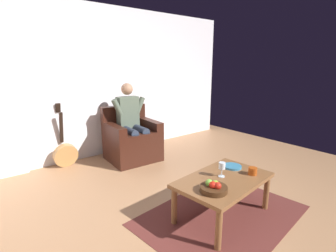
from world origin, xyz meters
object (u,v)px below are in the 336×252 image
(guitar, at_px, (65,153))
(wine_glass_near, at_px, (222,167))
(decorative_dish, at_px, (232,166))
(candle_jar, at_px, (253,171))
(person_seated, at_px, (132,120))
(armchair, at_px, (132,140))
(coffee_table, at_px, (223,184))
(fruit_bowl, at_px, (214,188))

(guitar, bearing_deg, wine_glass_near, 110.29)
(decorative_dish, distance_m, candle_jar, 0.26)
(person_seated, bearing_deg, armchair, -90.00)
(person_seated, bearing_deg, decorative_dish, 99.15)
(coffee_table, height_order, decorative_dish, decorative_dish)
(guitar, bearing_deg, fruit_bowl, 102.68)
(person_seated, relative_size, decorative_dish, 6.22)
(armchair, height_order, guitar, guitar)
(armchair, xyz_separation_m, decorative_dish, (-0.18, 1.94, 0.12))
(wine_glass_near, relative_size, decorative_dish, 0.77)
(person_seated, distance_m, decorative_dish, 1.94)
(wine_glass_near, xyz_separation_m, candle_jar, (-0.30, 0.17, -0.07))
(guitar, bearing_deg, coffee_table, 109.62)
(person_seated, height_order, candle_jar, person_seated)
(fruit_bowl, bearing_deg, decorative_dish, -157.87)
(person_seated, distance_m, candle_jar, 2.19)
(guitar, bearing_deg, candle_jar, 114.81)
(coffee_table, distance_m, decorative_dish, 0.34)
(guitar, bearing_deg, decorative_dish, 116.87)
(person_seated, xyz_separation_m, fruit_bowl, (0.41, 2.16, -0.21))
(armchair, xyz_separation_m, candle_jar, (-0.20, 2.20, 0.14))
(fruit_bowl, bearing_deg, armchair, -100.74)
(coffee_table, bearing_deg, fruit_bowl, 22.16)
(guitar, xyz_separation_m, candle_jar, (-1.19, 2.57, 0.25))
(wine_glass_near, distance_m, fruit_bowl, 0.36)
(armchair, xyz_separation_m, coffee_table, (0.12, 2.07, 0.05))
(armchair, height_order, coffee_table, armchair)
(decorative_dish, height_order, candle_jar, candle_jar)
(guitar, bearing_deg, armchair, 159.45)
(guitar, distance_m, fruit_bowl, 2.63)
(candle_jar, bearing_deg, wine_glass_near, -29.85)
(coffee_table, relative_size, decorative_dish, 5.27)
(person_seated, height_order, guitar, person_seated)
(fruit_bowl, bearing_deg, wine_glass_near, -152.32)
(armchair, distance_m, person_seated, 0.35)
(decorative_dish, bearing_deg, coffee_table, 22.10)
(armchair, distance_m, candle_jar, 2.21)
(wine_glass_near, relative_size, fruit_bowl, 0.61)
(guitar, xyz_separation_m, decorative_dish, (-1.17, 2.31, 0.22))
(coffee_table, bearing_deg, wine_glass_near, -110.73)
(armchair, height_order, candle_jar, armchair)
(person_seated, xyz_separation_m, candle_jar, (-0.20, 2.17, -0.21))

